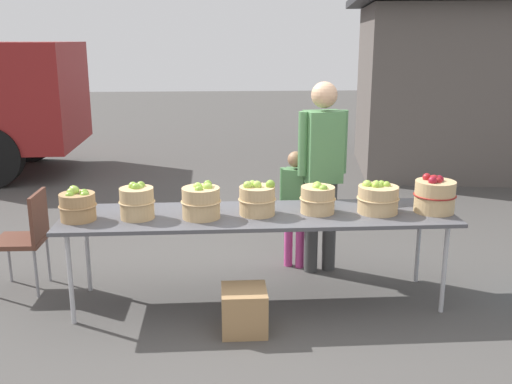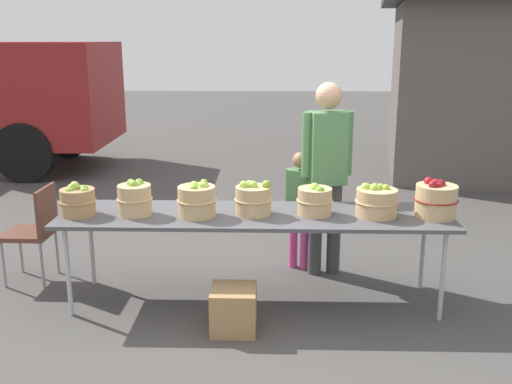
{
  "view_description": "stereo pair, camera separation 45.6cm",
  "coord_description": "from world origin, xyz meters",
  "views": [
    {
      "loc": [
        -0.32,
        -4.42,
        2.1
      ],
      "look_at": [
        0.0,
        0.3,
        0.85
      ],
      "focal_mm": 40.9,
      "sensor_mm": 36.0,
      "label": 1
    },
    {
      "loc": [
        0.14,
        -4.43,
        2.1
      ],
      "look_at": [
        0.0,
        0.3,
        0.85
      ],
      "focal_mm": 40.9,
      "sensor_mm": 36.0,
      "label": 2
    }
  ],
  "objects": [
    {
      "name": "apple_basket_green_3",
      "position": [
        -0.01,
        -0.01,
        0.87
      ],
      "size": [
        0.3,
        0.3,
        0.28
      ],
      "color": "tan",
      "rests_on": "market_table"
    },
    {
      "name": "market_table",
      "position": [
        0.0,
        0.0,
        0.72
      ],
      "size": [
        3.1,
        0.76,
        0.75
      ],
      "color": "#4C4C51",
      "rests_on": "ground"
    },
    {
      "name": "apple_basket_green_1",
      "position": [
        -0.94,
        -0.05,
        0.88
      ],
      "size": [
        0.28,
        0.28,
        0.29
      ],
      "color": "tan",
      "rests_on": "market_table"
    },
    {
      "name": "apple_basket_green_2",
      "position": [
        -0.45,
        -0.07,
        0.88
      ],
      "size": [
        0.31,
        0.31,
        0.29
      ],
      "color": "tan",
      "rests_on": "market_table"
    },
    {
      "name": "folding_chair",
      "position": [
        -1.93,
        0.37,
        0.51
      ],
      "size": [
        0.41,
        0.41,
        0.86
      ],
      "rotation": [
        0.0,
        0.0,
        4.69
      ],
      "color": "brown",
      "rests_on": "ground"
    },
    {
      "name": "produce_crate",
      "position": [
        -0.14,
        -0.5,
        0.17
      ],
      "size": [
        0.33,
        0.33,
        0.33
      ],
      "primitive_type": "cube",
      "color": "#A87F51",
      "rests_on": "ground"
    },
    {
      "name": "vendor_adult",
      "position": [
        0.62,
        0.62,
        1.02
      ],
      "size": [
        0.45,
        0.29,
        1.74
      ],
      "rotation": [
        0.0,
        0.0,
        3.35
      ],
      "color": "#3F3F3F",
      "rests_on": "ground"
    },
    {
      "name": "apple_basket_green_0",
      "position": [
        -1.39,
        -0.07,
        0.87
      ],
      "size": [
        0.29,
        0.29,
        0.27
      ],
      "color": "#A87F51",
      "rests_on": "market_table"
    },
    {
      "name": "apple_basket_red_0",
      "position": [
        1.41,
        -0.04,
        0.89
      ],
      "size": [
        0.34,
        0.34,
        0.31
      ],
      "color": "tan",
      "rests_on": "market_table"
    },
    {
      "name": "child_customer",
      "position": [
        0.39,
        0.73,
        0.65
      ],
      "size": [
        0.27,
        0.22,
        1.11
      ],
      "rotation": [
        0.0,
        0.0,
        2.71
      ],
      "color": "#CC3F8C",
      "rests_on": "ground"
    },
    {
      "name": "food_kiosk",
      "position": [
        3.55,
        4.78,
        1.38
      ],
      "size": [
        3.91,
        3.4,
        2.74
      ],
      "rotation": [
        0.0,
        0.0,
        -0.15
      ],
      "color": "#59514C",
      "rests_on": "ground"
    },
    {
      "name": "ground_plane",
      "position": [
        0.0,
        0.0,
        0.0
      ],
      "size": [
        40.0,
        40.0,
        0.0
      ],
      "primitive_type": "plane",
      "color": "#474442"
    },
    {
      "name": "apple_basket_green_4",
      "position": [
        0.47,
        -0.0,
        0.87
      ],
      "size": [
        0.29,
        0.29,
        0.25
      ],
      "color": "tan",
      "rests_on": "market_table"
    },
    {
      "name": "apple_basket_green_5",
      "position": [
        0.95,
        -0.03,
        0.87
      ],
      "size": [
        0.34,
        0.34,
        0.26
      ],
      "color": "tan",
      "rests_on": "market_table"
    }
  ]
}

